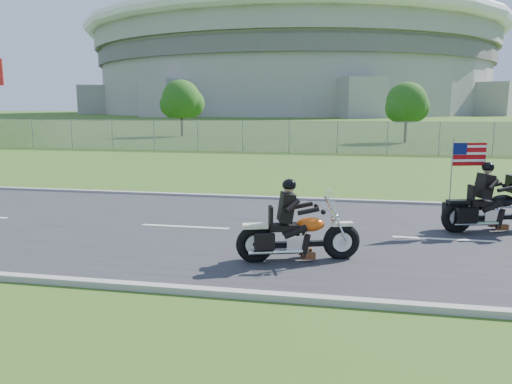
# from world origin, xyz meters

# --- Properties ---
(ground) EXTENTS (420.00, 420.00, 0.00)m
(ground) POSITION_xyz_m (0.00, 0.00, 0.00)
(ground) COLOR #294E18
(ground) RESTS_ON ground
(road) EXTENTS (120.00, 8.00, 0.04)m
(road) POSITION_xyz_m (0.00, 0.00, 0.02)
(road) COLOR #28282B
(road) RESTS_ON ground
(curb_north) EXTENTS (120.00, 0.18, 0.12)m
(curb_north) POSITION_xyz_m (0.00, 4.05, 0.05)
(curb_north) COLOR #9E9B93
(curb_north) RESTS_ON ground
(curb_south) EXTENTS (120.00, 0.18, 0.12)m
(curb_south) POSITION_xyz_m (0.00, -4.05, 0.05)
(curb_south) COLOR #9E9B93
(curb_south) RESTS_ON ground
(fence) EXTENTS (60.00, 0.03, 2.00)m
(fence) POSITION_xyz_m (-5.00, 20.00, 1.00)
(fence) COLOR gray
(fence) RESTS_ON ground
(stadium) EXTENTS (140.40, 140.40, 29.20)m
(stadium) POSITION_xyz_m (-20.00, 170.00, 15.58)
(stadium) COLOR #A3A099
(stadium) RESTS_ON ground
(tree_fence_near) EXTENTS (3.52, 3.28, 4.75)m
(tree_fence_near) POSITION_xyz_m (6.04, 30.04, 2.97)
(tree_fence_near) COLOR #382316
(tree_fence_near) RESTS_ON ground
(tree_fence_mid) EXTENTS (3.96, 3.69, 5.30)m
(tree_fence_mid) POSITION_xyz_m (-13.95, 34.04, 3.30)
(tree_fence_mid) COLOR #382316
(tree_fence_mid) RESTS_ON ground
(motorcycle_lead) EXTENTS (2.35, 1.07, 1.62)m
(motorcycle_lead) POSITION_xyz_m (0.96, -2.10, 0.51)
(motorcycle_lead) COLOR black
(motorcycle_lead) RESTS_ON ground
(motorcycle_follow) EXTENTS (2.45, 1.16, 2.09)m
(motorcycle_follow) POSITION_xyz_m (5.22, 1.00, 0.58)
(motorcycle_follow) COLOR black
(motorcycle_follow) RESTS_ON ground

